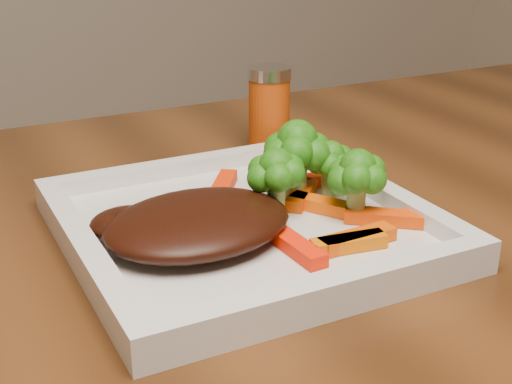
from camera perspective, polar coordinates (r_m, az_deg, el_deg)
name	(u,v)px	position (r m, az deg, el deg)	size (l,w,h in m)	color
plate	(245,231)	(0.56, -0.91, -3.10)	(0.27, 0.27, 0.01)	silver
steak	(198,223)	(0.53, -4.66, -2.48)	(0.14, 0.11, 0.03)	black
broccoli_0	(297,159)	(0.60, 3.30, 2.69)	(0.06, 0.06, 0.07)	#137513
broccoli_1	(330,162)	(0.60, 5.94, 2.44)	(0.05, 0.05, 0.06)	#1C5B0F
broccoli_2	(357,184)	(0.56, 8.08, 0.64)	(0.05, 0.05, 0.06)	#217A14
broccoli_3	(276,179)	(0.56, 1.63, 1.06)	(0.05, 0.05, 0.06)	#407914
carrot_0	(349,243)	(0.52, 7.42, -4.08)	(0.06, 0.02, 0.01)	#DD6603
carrot_1	(384,217)	(0.57, 10.19, -1.99)	(0.06, 0.02, 0.01)	#E13D03
carrot_2	(297,247)	(0.51, 3.33, -4.44)	(0.06, 0.02, 0.01)	#FF1F04
carrot_3	(328,177)	(0.64, 5.75, 1.17)	(0.05, 0.01, 0.01)	red
carrot_4	(224,185)	(0.62, -2.61, 0.53)	(0.06, 0.01, 0.01)	red
carrot_5	(324,205)	(0.58, 5.43, -1.06)	(0.06, 0.02, 0.01)	#FE5804
carrot_6	(301,195)	(0.60, 3.65, -0.22)	(0.06, 0.01, 0.01)	#D94403
spice_shaker	(269,111)	(0.74, 1.06, 6.49)	(0.04, 0.04, 0.09)	#A83A09
carrot_7	(357,239)	(0.53, 8.09, -3.74)	(0.06, 0.02, 0.01)	#E04B03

